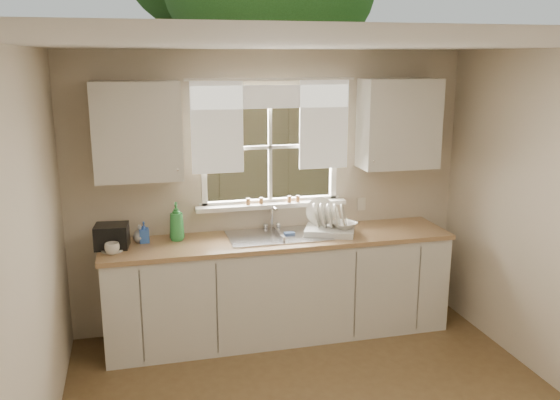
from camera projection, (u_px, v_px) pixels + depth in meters
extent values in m
cube|color=beige|center=(271.00, 262.00, 5.53)|extent=(3.60, 0.02, 1.15)
cube|color=beige|center=(270.00, 70.00, 5.12)|extent=(3.60, 0.02, 0.35)
cube|color=beige|center=(132.00, 153.00, 4.99)|extent=(1.20, 0.02, 1.00)
cube|color=beige|center=(395.00, 143.00, 5.56)|extent=(1.20, 0.02, 1.00)
cube|color=beige|center=(20.00, 293.00, 3.06)|extent=(0.02, 4.00, 2.50)
cube|color=silver|center=(355.00, 45.00, 3.19)|extent=(3.60, 4.00, 0.02)
cube|color=white|center=(270.00, 201.00, 5.41)|extent=(1.30, 0.06, 0.05)
cube|color=white|center=(270.00, 90.00, 5.18)|extent=(1.30, 0.06, 0.05)
cube|color=white|center=(203.00, 150.00, 5.15)|extent=(0.05, 0.06, 1.05)
cube|color=white|center=(333.00, 145.00, 5.44)|extent=(0.05, 0.06, 1.05)
cube|color=white|center=(270.00, 147.00, 5.29)|extent=(0.03, 0.04, 1.00)
cube|color=white|center=(270.00, 147.00, 5.29)|extent=(1.20, 0.04, 0.03)
cube|color=white|center=(272.00, 205.00, 5.36)|extent=(1.38, 0.14, 0.04)
cylinder|color=white|center=(272.00, 79.00, 5.08)|extent=(1.50, 0.02, 0.02)
cube|color=silver|center=(217.00, 127.00, 5.07)|extent=(0.45, 0.02, 0.80)
cube|color=silver|center=(324.00, 124.00, 5.29)|extent=(0.45, 0.02, 0.80)
cube|color=silver|center=(272.00, 97.00, 5.12)|extent=(1.40, 0.02, 0.20)
cube|color=silver|center=(279.00, 288.00, 5.26)|extent=(3.00, 0.62, 0.87)
cube|color=#AA8155|center=(279.00, 239.00, 5.15)|extent=(3.04, 0.65, 0.04)
cube|color=silver|center=(137.00, 131.00, 4.79)|extent=(0.70, 0.33, 0.80)
cube|color=silver|center=(399.00, 124.00, 5.34)|extent=(0.70, 0.33, 0.80)
cube|color=beige|center=(361.00, 204.00, 5.60)|extent=(0.08, 0.01, 0.12)
cylinder|color=brown|center=(298.00, 199.00, 5.39)|extent=(0.04, 0.04, 0.06)
cylinder|color=brown|center=(261.00, 201.00, 5.31)|extent=(0.04, 0.04, 0.06)
cylinder|color=brown|center=(248.00, 202.00, 5.28)|extent=(0.04, 0.04, 0.06)
cylinder|color=brown|center=(289.00, 199.00, 5.37)|extent=(0.04, 0.04, 0.06)
cube|color=#335421|center=(206.00, 201.00, 10.38)|extent=(20.00, 10.00, 0.02)
cube|color=olive|center=(222.00, 170.00, 8.28)|extent=(8.00, 0.10, 1.80)
cube|color=maroon|center=(131.00, 129.00, 11.25)|extent=(3.00, 3.00, 2.20)
cube|color=black|center=(127.00, 62.00, 10.95)|extent=(3.20, 3.20, 0.30)
cylinder|color=#423021|center=(270.00, 102.00, 11.27)|extent=(0.36, 0.36, 3.20)
cube|color=#B7B7BC|center=(278.00, 245.00, 5.19)|extent=(0.84, 0.46, 0.18)
cube|color=#B7B7BC|center=(278.00, 236.00, 5.17)|extent=(0.88, 0.50, 0.01)
cube|color=#B7B7BC|center=(278.00, 238.00, 5.18)|extent=(0.02, 0.41, 0.14)
cylinder|color=silver|center=(272.00, 217.00, 5.39)|extent=(0.03, 0.03, 0.22)
cylinder|color=silver|center=(274.00, 207.00, 5.28)|extent=(0.02, 0.18, 0.02)
sphere|color=silver|center=(265.00, 226.00, 5.39)|extent=(0.05, 0.05, 0.05)
sphere|color=silver|center=(278.00, 225.00, 5.42)|extent=(0.05, 0.05, 0.05)
cube|color=silver|center=(330.00, 231.00, 5.24)|extent=(0.52, 0.46, 0.06)
cylinder|color=white|center=(320.00, 212.00, 5.31)|extent=(0.27, 0.17, 0.25)
cylinder|color=white|center=(317.00, 215.00, 5.23)|extent=(0.15, 0.23, 0.22)
cylinder|color=white|center=(323.00, 215.00, 5.22)|extent=(0.15, 0.23, 0.22)
cylinder|color=white|center=(330.00, 216.00, 5.21)|extent=(0.15, 0.23, 0.22)
cylinder|color=white|center=(337.00, 216.00, 5.20)|extent=(0.15, 0.23, 0.22)
cylinder|color=white|center=(344.00, 216.00, 5.19)|extent=(0.15, 0.23, 0.22)
imported|color=silver|center=(344.00, 225.00, 5.22)|extent=(0.28, 0.28, 0.05)
imported|color=green|center=(177.00, 222.00, 5.03)|extent=(0.14, 0.14, 0.33)
imported|color=blue|center=(144.00, 232.00, 4.98)|extent=(0.08, 0.08, 0.18)
imported|color=beige|center=(140.00, 234.00, 4.99)|extent=(0.15, 0.15, 0.15)
cylinder|color=beige|center=(112.00, 250.00, 4.77)|extent=(0.17, 0.17, 0.01)
imported|color=silver|center=(112.00, 249.00, 4.69)|extent=(0.12, 0.12, 0.09)
cube|color=black|center=(112.00, 236.00, 4.85)|extent=(0.29, 0.26, 0.19)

